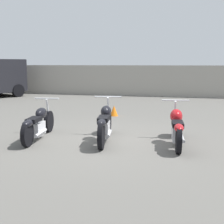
% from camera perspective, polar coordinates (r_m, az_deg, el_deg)
% --- Properties ---
extents(ground_plane, '(60.00, 60.00, 0.00)m').
position_cam_1_polar(ground_plane, '(7.64, -0.50, -5.15)').
color(ground_plane, '#5B5954').
extents(fence_back, '(40.00, 0.04, 1.72)m').
position_cam_1_polar(fence_back, '(17.57, 7.64, 5.64)').
color(fence_back, '#9E998E').
rests_on(fence_back, ground_plane).
extents(motorcycle_slot_0, '(0.66, 2.11, 0.95)m').
position_cam_1_polar(motorcycle_slot_0, '(7.86, -13.33, -2.06)').
color(motorcycle_slot_0, black).
rests_on(motorcycle_slot_0, ground_plane).
extents(motorcycle_slot_1, '(0.70, 2.21, 1.01)m').
position_cam_1_polar(motorcycle_slot_1, '(7.46, -1.28, -2.17)').
color(motorcycle_slot_1, black).
rests_on(motorcycle_slot_1, ground_plane).
extents(motorcycle_slot_2, '(0.67, 2.13, 0.96)m').
position_cam_1_polar(motorcycle_slot_2, '(7.29, 11.74, -2.71)').
color(motorcycle_slot_2, black).
rests_on(motorcycle_slot_2, ground_plane).
extents(traffic_cone_near, '(0.28, 0.28, 0.38)m').
position_cam_1_polar(traffic_cone_near, '(11.03, 0.36, 0.25)').
color(traffic_cone_near, orange).
rests_on(traffic_cone_near, ground_plane).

